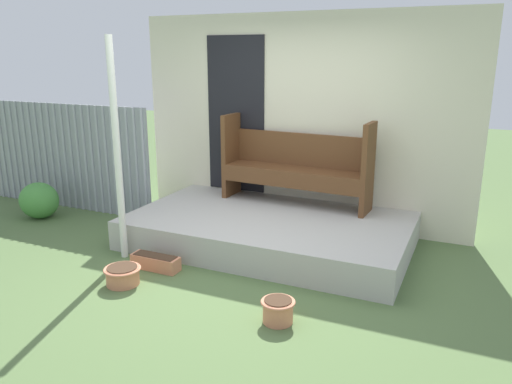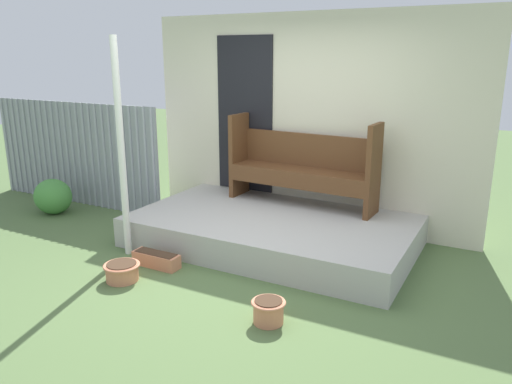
{
  "view_description": "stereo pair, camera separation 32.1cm",
  "coord_description": "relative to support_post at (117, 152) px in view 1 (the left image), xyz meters",
  "views": [
    {
      "loc": [
        2.04,
        -4.05,
        2.11
      ],
      "look_at": [
        0.06,
        0.31,
        0.78
      ],
      "focal_mm": 35.0,
      "sensor_mm": 36.0,
      "label": 1
    },
    {
      "loc": [
        2.33,
        -3.91,
        2.11
      ],
      "look_at": [
        0.06,
        0.31,
        0.78
      ],
      "focal_mm": 35.0,
      "sensor_mm": 36.0,
      "label": 2
    }
  ],
  "objects": [
    {
      "name": "shrub_by_fence",
      "position": [
        -1.87,
        0.6,
        -0.91
      ],
      "size": [
        0.53,
        0.47,
        0.48
      ],
      "color": "#478C3D",
      "rests_on": "ground_plane"
    },
    {
      "name": "fence_corrugated",
      "position": [
        -1.99,
        1.14,
        -0.41
      ],
      "size": [
        3.04,
        0.05,
        1.47
      ],
      "color": "gray",
      "rests_on": "ground_plane"
    },
    {
      "name": "bench",
      "position": [
        1.36,
        1.61,
        -0.3
      ],
      "size": [
        1.86,
        0.49,
        1.05
      ],
      "rotation": [
        0.0,
        0.0,
        -0.05
      ],
      "color": "brown",
      "rests_on": "porch_slab"
    },
    {
      "name": "porch_slab",
      "position": [
        1.28,
        0.97,
        -0.98
      ],
      "size": [
        3.1,
        1.79,
        0.33
      ],
      "color": "#B2AFA8",
      "rests_on": "ground_plane"
    },
    {
      "name": "planter_box_rect",
      "position": [
        0.5,
        -0.13,
        -1.07
      ],
      "size": [
        0.51,
        0.16,
        0.15
      ],
      "color": "tan",
      "rests_on": "ground_plane"
    },
    {
      "name": "ground_plane",
      "position": [
        1.32,
        0.08,
        -1.15
      ],
      "size": [
        24.0,
        24.0,
        0.0
      ],
      "primitive_type": "plane",
      "color": "#516B3D"
    },
    {
      "name": "support_post",
      "position": [
        0.0,
        0.0,
        0.0
      ],
      "size": [
        0.07,
        0.07,
        2.3
      ],
      "color": "white",
      "rests_on": "ground_plane"
    },
    {
      "name": "flower_pot_left",
      "position": [
        0.42,
        -0.55,
        -1.05
      ],
      "size": [
        0.35,
        0.35,
        0.18
      ],
      "color": "tan",
      "rests_on": "ground_plane"
    },
    {
      "name": "house_wall",
      "position": [
        1.24,
        1.89,
        0.15
      ],
      "size": [
        4.3,
        0.08,
        2.6
      ],
      "color": "beige",
      "rests_on": "ground_plane"
    },
    {
      "name": "flower_pot_middle",
      "position": [
        2.02,
        -0.59,
        -1.04
      ],
      "size": [
        0.29,
        0.29,
        0.2
      ],
      "color": "tan",
      "rests_on": "ground_plane"
    }
  ]
}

